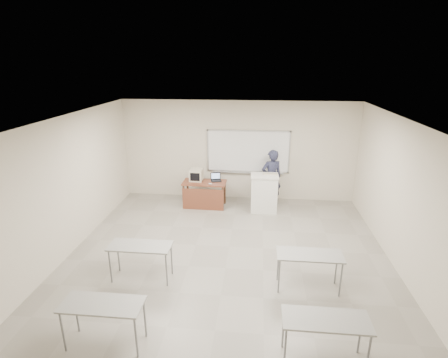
# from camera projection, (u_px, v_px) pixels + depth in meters

# --- Properties ---
(floor) EXTENTS (7.00, 8.00, 0.01)m
(floor) POSITION_uv_depth(u_px,v_px,m) (225.00, 268.00, 7.24)
(floor) COLOR gray
(floor) RESTS_ON ground
(whiteboard) EXTENTS (2.48, 0.10, 1.31)m
(whiteboard) POSITION_uv_depth(u_px,v_px,m) (248.00, 152.00, 10.47)
(whiteboard) COLOR white
(whiteboard) RESTS_ON floor
(student_desks) EXTENTS (4.40, 2.20, 0.73)m
(student_desks) POSITION_uv_depth(u_px,v_px,m) (218.00, 279.00, 5.75)
(student_desks) COLOR gray
(student_desks) RESTS_ON floor
(instructor_desk) EXTENTS (1.25, 0.63, 0.75)m
(instructor_desk) POSITION_uv_depth(u_px,v_px,m) (204.00, 191.00, 10.08)
(instructor_desk) COLOR brown
(instructor_desk) RESTS_ON floor
(podium) EXTENTS (0.76, 0.56, 1.08)m
(podium) POSITION_uv_depth(u_px,v_px,m) (264.00, 193.00, 9.84)
(podium) COLOR silver
(podium) RESTS_ON floor
(crt_monitor) EXTENTS (0.37, 0.42, 0.35)m
(crt_monitor) POSITION_uv_depth(u_px,v_px,m) (197.00, 175.00, 10.19)
(crt_monitor) COLOR #C1B69C
(crt_monitor) RESTS_ON instructor_desk
(laptop) EXTENTS (0.29, 0.27, 0.22)m
(laptop) POSITION_uv_depth(u_px,v_px,m) (216.00, 179.00, 10.20)
(laptop) COLOR black
(laptop) RESTS_ON instructor_desk
(mouse) EXTENTS (0.11, 0.08, 0.04)m
(mouse) POSITION_uv_depth(u_px,v_px,m) (210.00, 184.00, 9.89)
(mouse) COLOR silver
(mouse) RESTS_ON instructor_desk
(keyboard) EXTENTS (0.42, 0.15, 0.02)m
(keyboard) POSITION_uv_depth(u_px,v_px,m) (270.00, 174.00, 9.72)
(keyboard) COLOR #C1B69C
(keyboard) RESTS_ON podium
(presenter) EXTENTS (0.71, 0.58, 1.68)m
(presenter) POSITION_uv_depth(u_px,v_px,m) (271.00, 178.00, 10.18)
(presenter) COLOR black
(presenter) RESTS_ON floor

